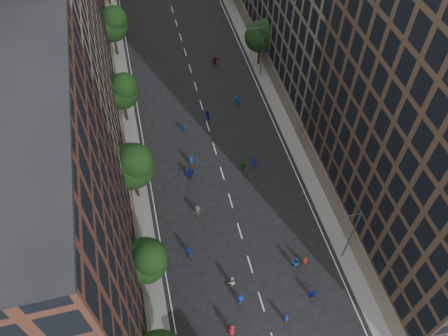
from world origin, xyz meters
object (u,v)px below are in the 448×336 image
object	(u,v)px
streetlamp_far	(261,49)
skater_2	(295,262)
skater_1	(286,318)
streetlamp_near	(350,234)

from	to	relation	value
streetlamp_far	skater_2	size ratio (longest dim) A/B	4.98
streetlamp_far	skater_2	xyz separation A→B (m)	(-5.53, -32.92, -4.26)
streetlamp_far	skater_1	world-z (taller)	streetlamp_far
streetlamp_near	skater_2	distance (m)	6.98
skater_2	streetlamp_near	bearing A→B (deg)	-162.69
streetlamp_far	skater_2	bearing A→B (deg)	-99.53
streetlamp_far	skater_1	xyz separation A→B (m)	(-8.55, -38.63, -4.35)
streetlamp_near	skater_1	xyz separation A→B (m)	(-8.55, -5.63, -4.35)
skater_2	skater_1	bearing A→B (deg)	80.22
skater_1	skater_2	size ratio (longest dim) A/B	0.90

